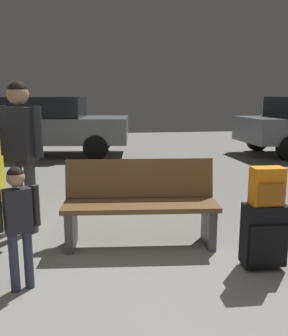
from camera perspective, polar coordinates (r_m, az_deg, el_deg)
ground_plane at (r=6.47m, az=-4.68°, el=-3.22°), size 18.00×18.00×0.10m
bench at (r=3.90m, az=-0.57°, el=-5.49°), size 1.64×0.68×0.89m
suitcase at (r=3.56m, az=18.08°, el=-9.82°), size 0.39×0.25×0.60m
backpack_bright at (r=3.42m, az=18.55°, el=-2.77°), size 0.28×0.20×0.34m
child at (r=3.09m, az=-18.94°, el=-7.00°), size 0.32×0.19×1.03m
adult at (r=4.35m, az=-18.52°, el=3.99°), size 0.51×0.37×1.71m
parked_car_far at (r=9.98m, az=-14.76°, el=6.55°), size 4.29×2.22×1.51m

